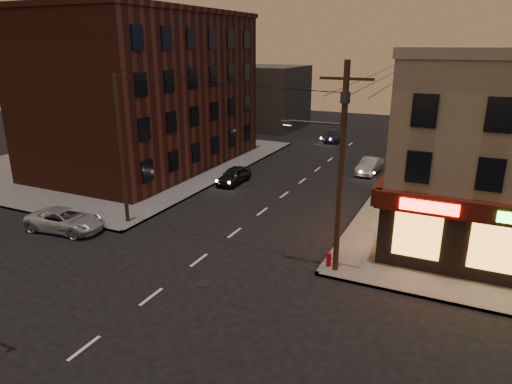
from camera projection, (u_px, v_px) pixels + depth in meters
The scene contains 14 objects.
ground at pixel (151, 297), 20.41m from camera, with size 120.00×120.00×0.00m, color black.
sidewalk_nw at pixel (123, 160), 44.02m from camera, with size 24.00×28.00×0.15m, color #514F4C.
brick_apartment at pixel (147, 92), 40.56m from camera, with size 12.00×20.00×13.00m, color #492017.
bg_building_ne_a at pixel (494, 119), 46.31m from camera, with size 10.00×12.00×7.00m, color #3F3D3A.
bg_building_nw at pixel (267, 97), 60.55m from camera, with size 9.00×10.00×8.00m, color #3F3D3A.
bg_building_ne_b at pixel (473, 106), 59.31m from camera, with size 8.00×8.00×6.00m, color #3F3D3A.
utility_pole_main at pixel (339, 159), 20.90m from camera, with size 4.20×0.44×10.00m.
utility_pole_far at pixel (413, 111), 43.72m from camera, with size 0.26×0.26×9.00m, color #382619.
utility_pole_west at pixel (121, 151), 27.31m from camera, with size 0.24×0.24×9.00m, color #382619.
suv_cross at pixel (65, 220), 27.45m from camera, with size 2.22×4.82×1.34m, color #9EA2A7.
sedan_near at pixel (234, 175), 36.79m from camera, with size 1.56×3.88×1.32m, color black.
sedan_mid at pixel (370, 166), 39.56m from camera, with size 1.42×4.07×1.34m, color gray.
sedan_far at pixel (333, 136), 52.70m from camera, with size 1.79×4.42×1.28m, color #1B1C37.
fire_hydrant at pixel (329, 258), 22.79m from camera, with size 0.35×0.35×0.79m.
Camera 1 is at (11.91, -14.22, 10.81)m, focal length 32.00 mm.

